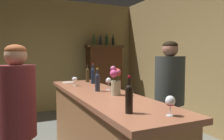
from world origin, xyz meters
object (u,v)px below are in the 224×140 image
(cheese_plate, at_px, (68,82))
(wine_glass_front, at_px, (75,79))
(display_bottle_left, at_px, (94,40))
(display_bottle_center, at_px, (107,40))
(display_cabinet, at_px, (104,76))
(wine_bottle_pinot, at_px, (129,97))
(patron_near_entrance, at_px, (18,127))
(wine_bottle_syrah, at_px, (97,81))
(wine_glass_mid, at_px, (170,102))
(display_bottle_midleft, at_px, (101,40))
(display_bottle_midright, at_px, (113,41))
(wine_bottle_rose, at_px, (93,75))
(flower_arrangement, at_px, (116,79))
(bar_counter, at_px, (100,132))
(wine_glass_rear, at_px, (109,81))
(wine_bottle_malbec, at_px, (88,74))
(bartender, at_px, (169,99))

(cheese_plate, bearing_deg, wine_glass_front, -89.68)
(display_bottle_left, bearing_deg, display_bottle_center, 0.00)
(display_cabinet, bearing_deg, wine_bottle_pinot, -110.11)
(wine_bottle_pinot, height_order, patron_near_entrance, patron_near_entrance)
(display_cabinet, distance_m, display_bottle_left, 1.02)
(wine_bottle_syrah, bearing_deg, patron_near_entrance, -148.36)
(wine_glass_mid, distance_m, display_bottle_midleft, 4.49)
(display_bottle_midleft, relative_size, display_bottle_midright, 1.06)
(wine_bottle_rose, xyz_separation_m, display_bottle_midleft, (1.04, 2.27, 0.72))
(display_bottle_center, height_order, display_bottle_midright, display_bottle_center)
(wine_glass_mid, height_order, patron_near_entrance, patron_near_entrance)
(flower_arrangement, relative_size, patron_near_entrance, 0.21)
(wine_bottle_rose, relative_size, wine_glass_front, 2.43)
(flower_arrangement, xyz_separation_m, cheese_plate, (-0.23, 1.33, -0.17))
(wine_bottle_rose, distance_m, flower_arrangement, 1.07)
(bar_counter, distance_m, wine_glass_rear, 0.65)
(wine_glass_front, bearing_deg, wine_bottle_pinot, -90.59)
(display_cabinet, relative_size, wine_bottle_pinot, 5.90)
(wine_bottle_rose, distance_m, display_bottle_center, 2.68)
(cheese_plate, height_order, display_bottle_left, display_bottle_left)
(bar_counter, relative_size, display_bottle_center, 8.32)
(wine_bottle_malbec, height_order, wine_bottle_rose, wine_bottle_rose)
(wine_glass_rear, bearing_deg, cheese_plate, 107.84)
(bar_counter, relative_size, wine_bottle_malbec, 8.92)
(cheese_plate, xyz_separation_m, display_bottle_left, (1.18, 2.00, 0.86))
(wine_bottle_syrah, height_order, wine_glass_mid, wine_bottle_syrah)
(display_bottle_midright, bearing_deg, patron_near_entrance, -125.54)
(wine_bottle_pinot, distance_m, display_bottle_midleft, 4.38)
(display_cabinet, distance_m, flower_arrangement, 3.57)
(wine_bottle_malbec, distance_m, patron_near_entrance, 1.94)
(wine_glass_mid, height_order, cheese_plate, wine_glass_mid)
(wine_glass_mid, bearing_deg, bartender, 50.61)
(wine_bottle_pinot, height_order, display_bottle_midleft, display_bottle_midleft)
(wine_bottle_rose, distance_m, wine_glass_front, 0.36)
(wine_bottle_malbec, height_order, display_bottle_center, display_bottle_center)
(display_cabinet, xyz_separation_m, wine_bottle_malbec, (-1.15, -2.03, 0.23))
(wine_bottle_malbec, distance_m, display_bottle_center, 2.49)
(wine_glass_front, relative_size, bartender, 0.08)
(wine_glass_rear, xyz_separation_m, flower_arrangement, (-0.08, -0.38, 0.07))
(display_bottle_midleft, bearing_deg, wine_glass_rear, -109.90)
(display_cabinet, bearing_deg, display_bottle_midright, -0.00)
(wine_bottle_malbec, bearing_deg, flower_arrangement, -94.23)
(wine_glass_mid, distance_m, display_bottle_midright, 4.60)
(bar_counter, bearing_deg, wine_glass_mid, -85.43)
(wine_bottle_syrah, bearing_deg, wine_glass_front, 102.58)
(wine_bottle_pinot, height_order, display_bottle_midright, display_bottle_midright)
(cheese_plate, bearing_deg, display_bottle_left, 59.53)
(bar_counter, xyz_separation_m, display_bottle_midleft, (1.24, 3.09, 1.37))
(bar_counter, relative_size, display_bottle_left, 8.68)
(bartender, bearing_deg, display_bottle_midleft, -98.44)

